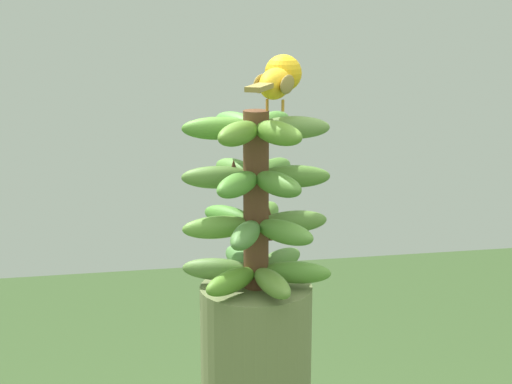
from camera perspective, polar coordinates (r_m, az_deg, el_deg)
banana_bunch at (r=1.40m, az=-0.01°, el=-0.61°), size 0.26×0.26×0.31m
perched_bird at (r=1.38m, az=1.59°, el=7.87°), size 0.13×0.21×0.09m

